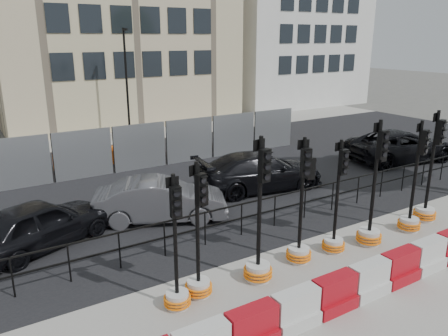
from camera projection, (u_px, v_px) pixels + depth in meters
ground at (301, 242)px, 12.26m from camera, size 120.00×120.00×0.00m
sidewalk_near at (390, 292)px, 9.81m from camera, size 40.00×6.00×0.02m
road at (187, 176)px, 17.95m from camera, size 40.00×14.00×0.03m
sidewalk_far at (116, 136)px, 25.28m from camera, size 40.00×4.00×0.02m
building_white at (284, 6)px, 36.44m from camera, size 12.00×9.06×16.00m
kerb_railing at (275, 205)px, 13.04m from camera, size 18.00×0.04×1.00m
heras_fencing at (158, 147)px, 20.03m from camera, size 14.33×1.72×2.00m
lamp_post_far at (127, 81)px, 23.78m from camera, size 0.12×0.56×6.00m
barrier_row at (384, 274)px, 9.87m from camera, size 16.75×0.50×0.80m
traffic_signal_a at (177, 282)px, 9.10m from camera, size 0.59×0.59×2.98m
traffic_signal_b at (199, 266)px, 9.50m from camera, size 0.61×0.61×3.10m
traffic_signal_c at (259, 253)px, 10.11m from camera, size 0.69×0.69×3.49m
traffic_signal_d at (300, 234)px, 10.95m from camera, size 0.64×0.64×3.27m
traffic_signal_e at (335, 230)px, 11.51m from camera, size 0.61×0.61×3.08m
traffic_signal_f at (372, 216)px, 11.87m from camera, size 0.69×0.69×3.50m
traffic_signal_g at (411, 209)px, 12.76m from camera, size 0.65×0.65×3.32m
traffic_signal_h at (427, 199)px, 13.48m from camera, size 0.68×0.68×3.47m
car_a at (40, 224)px, 11.76m from camera, size 4.42×5.12×1.36m
car_b at (161, 200)px, 13.52m from camera, size 4.47×5.13×1.34m
car_c at (260, 171)px, 16.29m from camera, size 3.38×5.48×1.43m
car_d at (401, 146)px, 20.07m from camera, size 4.08×5.98×1.45m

